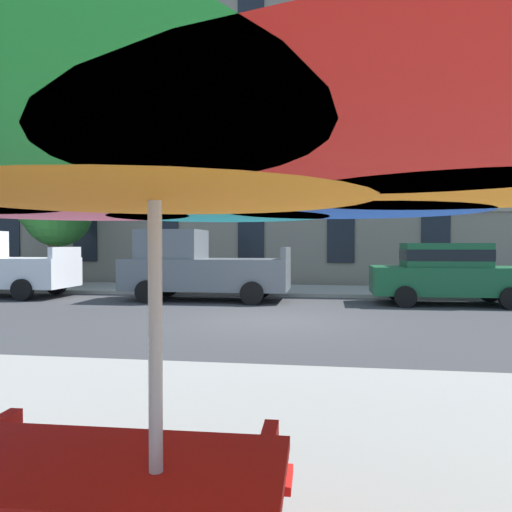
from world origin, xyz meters
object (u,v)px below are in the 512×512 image
object	(u,v)px
pickup_gray	(199,267)
street_tree_left	(53,209)
patio_umbrella	(154,157)
sedan_green	(448,272)

from	to	relation	value
pickup_gray	street_tree_left	world-z (taller)	street_tree_left
patio_umbrella	sedan_green	bearing A→B (deg)	71.94
sedan_green	patio_umbrella	size ratio (longest dim) A/B	1.12
street_tree_left	patio_umbrella	distance (m)	18.38
street_tree_left	pickup_gray	bearing A→B (deg)	-22.89
pickup_gray	sedan_green	world-z (taller)	pickup_gray
street_tree_left	patio_umbrella	world-z (taller)	street_tree_left
patio_umbrella	pickup_gray	bearing A→B (deg)	104.38
sedan_green	street_tree_left	world-z (taller)	street_tree_left
pickup_gray	sedan_green	size ratio (longest dim) A/B	1.16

